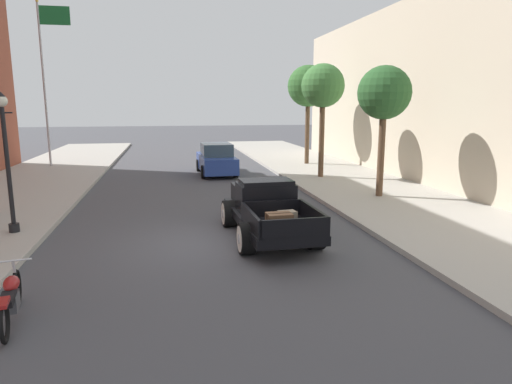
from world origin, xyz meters
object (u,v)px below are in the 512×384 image
object	(u,v)px
car_background_blue	(216,160)
street_lamp_near	(6,152)
motorcycle_parked	(11,298)
hotrod_truck_black	(266,209)
flagpole	(47,66)
street_tree_third	(308,87)
street_tree_second	(323,87)
street_tree_nearest	(384,94)

from	to	relation	value
car_background_blue	street_lamp_near	distance (m)	12.73
car_background_blue	motorcycle_parked	bearing A→B (deg)	-107.83
motorcycle_parked	hotrod_truck_black	bearing A→B (deg)	39.29
flagpole	street_tree_third	bearing A→B (deg)	-6.73
flagpole	street_tree_second	xyz separation A→B (m)	(13.92, -6.80, -1.29)
motorcycle_parked	street_tree_third	distance (m)	21.87
flagpole	street_tree_third	size ratio (longest dim) A/B	1.58
motorcycle_parked	street_tree_nearest	world-z (taller)	street_tree_nearest
hotrod_truck_black	flagpole	distance (m)	18.97
hotrod_truck_black	street_tree_third	size ratio (longest dim) A/B	0.86
street_tree_nearest	flagpole	bearing A→B (deg)	140.84
motorcycle_parked	street_lamp_near	size ratio (longest dim) A/B	0.55
hotrod_truck_black	street_tree_third	world-z (taller)	street_tree_third
motorcycle_parked	car_background_blue	bearing A→B (deg)	72.17
street_lamp_near	street_tree_third	xyz separation A→B (m)	(12.52, 12.99, 2.31)
street_tree_nearest	street_tree_third	distance (m)	10.15
hotrod_truck_black	street_lamp_near	distance (m)	7.25
flagpole	street_tree_third	distance (m)	14.90
car_background_blue	street_tree_nearest	size ratio (longest dim) A/B	0.88
hotrod_truck_black	street_tree_nearest	world-z (taller)	street_tree_nearest
motorcycle_parked	street_tree_second	xyz separation A→B (m)	(10.08, 13.40, 4.04)
flagpole	street_tree_second	size ratio (longest dim) A/B	1.68
car_background_blue	street_tree_third	size ratio (longest dim) A/B	0.75
hotrod_truck_black	street_tree_nearest	size ratio (longest dim) A/B	1.01
hotrod_truck_black	flagpole	size ratio (longest dim) A/B	0.54
motorcycle_parked	street_lamp_near	distance (m)	6.03
motorcycle_parked	street_tree_nearest	bearing A→B (deg)	37.81
street_tree_nearest	street_tree_third	world-z (taller)	street_tree_third
motorcycle_parked	street_tree_third	xyz separation A→B (m)	(10.92, 18.46, 4.25)
hotrod_truck_black	street_tree_nearest	distance (m)	7.42
motorcycle_parked	flagpole	distance (m)	21.25
street_lamp_near	hotrod_truck_black	bearing A→B (deg)	-8.75
flagpole	street_lamp_near	bearing A→B (deg)	-81.38
car_background_blue	street_tree_nearest	distance (m)	10.11
hotrod_truck_black	street_lamp_near	world-z (taller)	street_lamp_near
car_background_blue	street_tree_second	distance (m)	6.72
motorcycle_parked	flagpole	bearing A→B (deg)	100.76
motorcycle_parked	street_tree_third	world-z (taller)	street_tree_third
street_lamp_near	street_tree_nearest	size ratio (longest dim) A/B	0.78
street_lamp_near	street_tree_nearest	bearing A→B (deg)	13.04
motorcycle_parked	street_tree_nearest	size ratio (longest dim) A/B	0.42
street_lamp_near	street_tree_third	size ratio (longest dim) A/B	0.66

